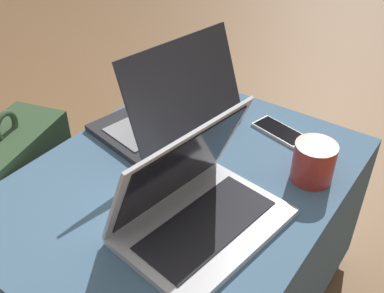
{
  "coord_description": "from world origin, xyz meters",
  "views": [
    {
      "loc": [
        -0.64,
        -0.49,
        1.14
      ],
      "look_at": [
        0.03,
        -0.01,
        0.55
      ],
      "focal_mm": 42.0,
      "sensor_mm": 36.0,
      "label": 1
    }
  ],
  "objects_px": {
    "coffee_mug": "(314,161)",
    "cell_phone": "(280,131)",
    "laptop_near": "(196,206)",
    "laptop_far": "(171,112)",
    "backpack": "(26,204)"
  },
  "relations": [
    {
      "from": "laptop_near",
      "to": "laptop_far",
      "type": "bearing_deg",
      "value": 53.48
    },
    {
      "from": "laptop_far",
      "to": "coffee_mug",
      "type": "distance_m",
      "value": 0.39
    },
    {
      "from": "backpack",
      "to": "coffee_mug",
      "type": "distance_m",
      "value": 0.83
    },
    {
      "from": "laptop_near",
      "to": "backpack",
      "type": "height_order",
      "value": "laptop_near"
    },
    {
      "from": "laptop_near",
      "to": "coffee_mug",
      "type": "bearing_deg",
      "value": -17.89
    },
    {
      "from": "laptop_near",
      "to": "backpack",
      "type": "distance_m",
      "value": 0.64
    },
    {
      "from": "laptop_far",
      "to": "backpack",
      "type": "relative_size",
      "value": 0.7
    },
    {
      "from": "laptop_near",
      "to": "laptop_far",
      "type": "relative_size",
      "value": 0.94
    },
    {
      "from": "laptop_far",
      "to": "cell_phone",
      "type": "distance_m",
      "value": 0.29
    },
    {
      "from": "laptop_near",
      "to": "coffee_mug",
      "type": "height_order",
      "value": "laptop_near"
    },
    {
      "from": "backpack",
      "to": "cell_phone",
      "type": "bearing_deg",
      "value": 111.44
    },
    {
      "from": "laptop_near",
      "to": "cell_phone",
      "type": "height_order",
      "value": "laptop_near"
    },
    {
      "from": "coffee_mug",
      "to": "cell_phone",
      "type": "bearing_deg",
      "value": 49.13
    },
    {
      "from": "cell_phone",
      "to": "coffee_mug",
      "type": "xyz_separation_m",
      "value": [
        -0.12,
        -0.14,
        0.04
      ]
    },
    {
      "from": "coffee_mug",
      "to": "laptop_far",
      "type": "bearing_deg",
      "value": 94.27
    }
  ]
}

